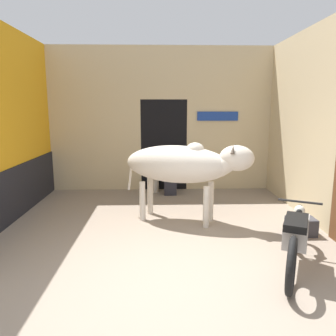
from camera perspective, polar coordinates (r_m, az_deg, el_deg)
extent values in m
plane|color=gray|center=(4.16, -0.65, -19.16)|extent=(30.00, 30.00, 0.00)
cube|color=orange|center=(6.51, -27.00, 6.74)|extent=(0.18, 4.54, 3.53)
cube|color=black|center=(6.65, -25.31, -4.18)|extent=(0.03, 4.54, 0.99)
cube|color=#C6B289|center=(8.29, -1.34, 16.23)|extent=(5.46, 0.18, 1.27)
cube|color=#C6B289|center=(8.45, -12.33, 3.90)|extent=(2.24, 0.18, 2.26)
cube|color=#C6B289|center=(8.49, 10.25, 4.01)|extent=(2.08, 0.18, 2.26)
cube|color=black|center=(8.66, -0.77, 4.30)|extent=(1.15, 0.90, 2.26)
cube|color=navy|center=(8.28, 8.64, 8.92)|extent=(1.01, 0.03, 0.22)
cube|color=#C6B289|center=(6.57, 24.53, 6.96)|extent=(0.18, 4.54, 3.53)
ellipsoid|color=beige|center=(5.91, 1.52, 0.69)|extent=(2.06, 1.33, 0.68)
ellipsoid|color=beige|center=(5.78, 4.74, 3.22)|extent=(0.40, 0.38, 0.25)
cylinder|color=beige|center=(5.71, 10.07, 0.73)|extent=(0.53, 0.46, 0.45)
ellipsoid|color=beige|center=(5.67, 11.86, 1.70)|extent=(0.68, 0.55, 0.44)
cylinder|color=beige|center=(6.28, -6.52, -0.93)|extent=(0.14, 0.09, 0.65)
cylinder|color=beige|center=(6.11, 7.42, -5.72)|extent=(0.11, 0.11, 0.73)
cylinder|color=beige|center=(5.75, 6.66, -6.77)|extent=(0.11, 0.11, 0.73)
cylinder|color=beige|center=(6.44, -3.12, -4.83)|extent=(0.11, 0.11, 0.73)
cylinder|color=beige|center=(6.09, -4.48, -5.74)|extent=(0.11, 0.11, 0.73)
cone|color=#473D33|center=(5.81, 11.63, 3.54)|extent=(0.11, 0.15, 0.17)
cone|color=#473D33|center=(5.51, 11.24, 3.19)|extent=(0.11, 0.15, 0.17)
torus|color=black|center=(4.02, 20.68, -15.65)|extent=(0.37, 0.63, 0.67)
torus|color=black|center=(5.22, 21.75, -9.59)|extent=(0.37, 0.63, 0.67)
cube|color=#9E9993|center=(4.55, 21.44, -10.17)|extent=(0.57, 0.76, 0.28)
cube|color=black|center=(4.31, 21.44, -8.79)|extent=(0.49, 0.63, 0.09)
cylinder|color=black|center=(4.96, 21.99, -5.46)|extent=(0.53, 0.29, 0.03)
sphere|color=silver|center=(5.09, 21.92, -6.87)|extent=(0.15, 0.15, 0.15)
cube|color=#282833|center=(7.81, 0.42, -3.38)|extent=(0.29, 0.14, 0.38)
cube|color=#282833|center=(7.85, 0.39, -1.52)|extent=(0.29, 0.32, 0.11)
cube|color=navy|center=(7.87, 0.38, 0.28)|extent=(0.42, 0.20, 0.48)
sphere|color=tan|center=(7.82, 0.38, 2.73)|extent=(0.20, 0.20, 0.20)
cylinder|color=beige|center=(8.12, -2.44, -2.98)|extent=(0.23, 0.23, 0.35)
cylinder|color=beige|center=(8.08, -2.45, -1.67)|extent=(0.33, 0.33, 0.04)
cube|color=#38383D|center=(5.88, 22.15, -9.38)|extent=(0.44, 0.32, 0.28)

